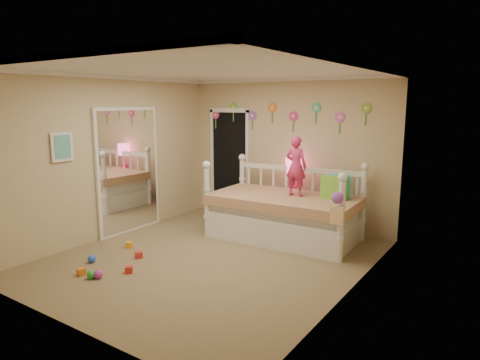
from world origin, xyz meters
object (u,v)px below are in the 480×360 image
Objects in this scene: daybed at (284,200)px; child at (296,166)px; nightstand at (292,209)px; table_lamp at (293,169)px.

daybed is 0.58m from child.
child reaches higher than nightstand.
child reaches higher than daybed.
child is 0.72m from table_lamp.
child is (0.16, 0.08, 0.55)m from daybed.
daybed reaches higher than table_lamp.
nightstand is (-0.35, 0.61, -0.87)m from child.
table_lamp is at bearing -88.00° from nightstand.
table_lamp is at bearing -59.49° from child.
nightstand is 1.06× the size of table_lamp.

